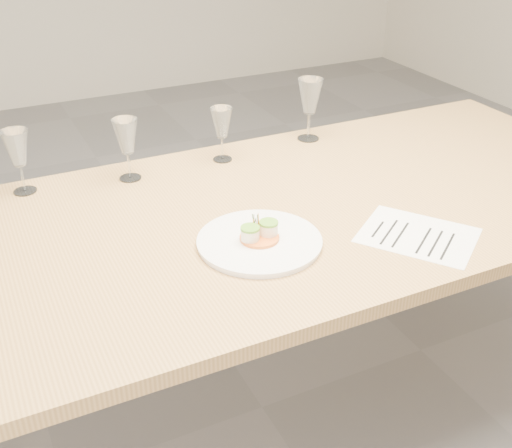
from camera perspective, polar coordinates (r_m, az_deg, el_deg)
name	(u,v)px	position (r m, az deg, el deg)	size (l,w,h in m)	color
ground	(262,407)	(2.24, 0.54, -15.97)	(7.00, 7.00, 0.00)	slate
dining_table	(263,232)	(1.82, 0.64, -0.73)	(2.40, 1.00, 0.75)	tan
dinner_plate	(260,240)	(1.63, 0.32, -1.47)	(0.32, 0.32, 0.08)	white
recipe_sheet	(418,235)	(1.72, 14.19, -0.98)	(0.35, 0.36, 0.00)	white
wine_glass_1	(17,150)	(1.96, -20.48, 6.22)	(0.08, 0.08, 0.19)	white
wine_glass_2	(126,138)	(1.96, -11.47, 7.53)	(0.08, 0.08, 0.19)	white
wine_glass_3	(222,124)	(2.07, -3.08, 8.87)	(0.07, 0.07, 0.18)	white
wine_glass_4	(310,97)	(2.23, 4.81, 11.14)	(0.09, 0.09, 0.22)	white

